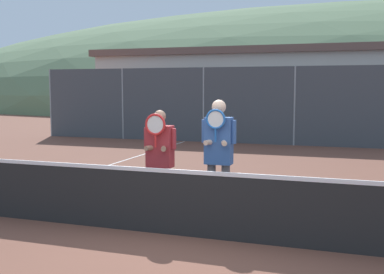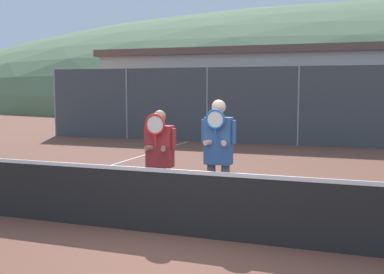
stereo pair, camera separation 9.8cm
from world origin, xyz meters
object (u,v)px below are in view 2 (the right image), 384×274
Objects in this scene: player_center_left at (218,151)px; player_leftmost at (160,156)px; car_left_of_center at (277,114)px; car_far_left at (164,112)px.

player_leftmost is at bearing -173.29° from player_center_left.
car_left_of_center reaches higher than player_leftmost.
player_center_left is (0.92, 0.11, 0.10)m from player_leftmost.
car_left_of_center is at bearing -1.81° from car_far_left.
player_center_left reaches higher than car_far_left.
car_far_left is at bearing 112.71° from player_leftmost.
car_left_of_center is at bearing 92.01° from player_leftmost.
car_far_left is 0.93× the size of car_left_of_center.
player_leftmost is 14.78m from car_far_left.
car_far_left is 5.24m from car_left_of_center.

